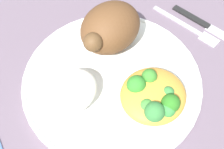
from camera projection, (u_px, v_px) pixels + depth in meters
ground_plane at (112, 83)px, 0.48m from camera, size 2.00×2.00×0.00m
plate at (112, 80)px, 0.48m from camera, size 0.29×0.29×0.02m
roasted_chicken at (110, 28)px, 0.48m from camera, size 0.11×0.09×0.08m
rice_pile at (70, 92)px, 0.43m from camera, size 0.09×0.07×0.04m
mac_cheese_with_broccoli at (153, 96)px, 0.43m from camera, size 0.10×0.10×0.04m
fork at (189, 27)px, 0.55m from camera, size 0.03×0.14×0.01m
knife at (207, 25)px, 0.55m from camera, size 0.03×0.19×0.01m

